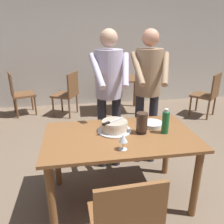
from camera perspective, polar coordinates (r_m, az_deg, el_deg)
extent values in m
plane|color=#7A6651|center=(2.60, 1.87, -20.82)|extent=(14.00, 14.00, 0.00)
cube|color=silver|center=(5.31, -5.34, 16.40)|extent=(10.00, 0.12, 2.70)
cube|color=brown|center=(2.19, 2.09, -6.21)|extent=(1.46, 0.84, 0.03)
cylinder|color=brown|center=(2.09, -15.10, -20.90)|extent=(0.07, 0.07, 0.72)
cylinder|color=brown|center=(2.33, 20.54, -16.74)|extent=(0.07, 0.07, 0.72)
cylinder|color=brown|center=(2.65, -13.85, -11.01)|extent=(0.07, 0.07, 0.72)
cylinder|color=brown|center=(2.84, 13.75, -8.72)|extent=(0.07, 0.07, 0.72)
cylinder|color=silver|center=(2.26, 0.63, -4.74)|extent=(0.34, 0.34, 0.01)
cylinder|color=beige|center=(2.24, 0.63, -3.56)|extent=(0.26, 0.26, 0.09)
cylinder|color=#A49984|center=(2.22, 0.64, -2.40)|extent=(0.25, 0.25, 0.01)
cube|color=silver|center=(2.23, 1.01, -2.03)|extent=(0.18, 0.13, 0.00)
cube|color=black|center=(2.14, -1.48, -2.94)|extent=(0.08, 0.06, 0.02)
cylinder|color=white|center=(2.42, 10.15, -3.35)|extent=(0.22, 0.22, 0.01)
cylinder|color=white|center=(2.41, 10.17, -3.14)|extent=(0.22, 0.22, 0.01)
cylinder|color=white|center=(2.41, 10.18, -2.92)|extent=(0.22, 0.22, 0.01)
cylinder|color=white|center=(2.40, 10.20, -2.70)|extent=(0.22, 0.22, 0.01)
cylinder|color=silver|center=(1.94, 2.82, -9.43)|extent=(0.07, 0.07, 0.00)
cylinder|color=silver|center=(1.92, 2.84, -8.47)|extent=(0.01, 0.01, 0.07)
cone|color=silver|center=(1.89, 2.88, -6.61)|extent=(0.08, 0.08, 0.07)
cylinder|color=#1E6B38|center=(2.24, 13.42, -2.63)|extent=(0.07, 0.07, 0.22)
cylinder|color=silver|center=(2.20, 13.68, 0.38)|extent=(0.04, 0.04, 0.03)
cylinder|color=black|center=(2.24, 7.48, -4.94)|extent=(0.10, 0.10, 0.03)
cylinder|color=#3F2D23|center=(2.19, 7.61, -2.46)|extent=(0.11, 0.11, 0.18)
cylinder|color=#2D2D38|center=(2.88, 1.06, -5.07)|extent=(0.11, 0.11, 0.95)
cylinder|color=#2D2D38|center=(2.86, -2.51, -5.31)|extent=(0.11, 0.11, 0.95)
cylinder|color=#B7ADC6|center=(2.63, -0.79, 9.68)|extent=(0.32, 0.32, 0.55)
sphere|color=tan|center=(2.59, -0.83, 18.30)|extent=(0.20, 0.20, 0.20)
cylinder|color=#B7ADC6|center=(2.47, 3.47, 10.63)|extent=(0.16, 0.42, 0.34)
cylinder|color=#B7ADC6|center=(2.43, -3.87, 10.43)|extent=(0.15, 0.42, 0.34)
cylinder|color=#2D2D38|center=(3.02, 10.17, -4.20)|extent=(0.11, 0.11, 0.95)
cylinder|color=#2D2D38|center=(2.99, 6.77, -4.24)|extent=(0.11, 0.11, 0.95)
cylinder|color=#997A5B|center=(2.78, 9.29, 9.98)|extent=(0.32, 0.32, 0.55)
sphere|color=tan|center=(2.74, 9.78, 18.14)|extent=(0.20, 0.20, 0.20)
cylinder|color=#997A5B|center=(2.62, 13.43, 10.68)|extent=(0.22, 0.41, 0.34)
cylinder|color=#997A5B|center=(2.57, 6.51, 10.90)|extent=(0.09, 0.42, 0.34)
cube|color=brown|center=(1.78, 2.46, -26.02)|extent=(0.46, 0.46, 0.04)
cylinder|color=brown|center=(2.10, 6.33, -25.85)|extent=(0.04, 0.04, 0.41)
cube|color=brown|center=(1.46, 4.83, -25.04)|extent=(0.44, 0.05, 0.45)
cube|color=brown|center=(4.78, 1.90, 8.46)|extent=(1.00, 0.70, 0.03)
cylinder|color=brown|center=(4.54, -2.74, 2.99)|extent=(0.07, 0.07, 0.71)
cylinder|color=brown|center=(4.71, 7.59, 3.48)|extent=(0.07, 0.07, 0.71)
cylinder|color=brown|center=(5.07, -3.49, 4.83)|extent=(0.07, 0.07, 0.71)
cylinder|color=brown|center=(5.22, 5.86, 5.22)|extent=(0.07, 0.07, 0.71)
cube|color=brown|center=(5.02, -21.59, 4.15)|extent=(0.56, 0.56, 0.04)
cylinder|color=brown|center=(5.28, -19.63, 2.59)|extent=(0.04, 0.04, 0.41)
cylinder|color=brown|center=(4.94, -18.87, 1.48)|extent=(0.04, 0.04, 0.41)
cylinder|color=brown|center=(5.24, -23.52, 1.94)|extent=(0.04, 0.04, 0.41)
cylinder|color=brown|center=(4.89, -23.03, 0.77)|extent=(0.04, 0.04, 0.41)
cube|color=brown|center=(4.95, -24.31, 6.48)|extent=(0.17, 0.43, 0.45)
cube|color=brown|center=(4.74, -11.95, 4.26)|extent=(0.59, 0.59, 0.04)
cylinder|color=brown|center=(4.75, -14.71, 1.19)|extent=(0.04, 0.04, 0.41)
cylinder|color=brown|center=(5.05, -12.64, 2.51)|extent=(0.04, 0.04, 0.41)
cylinder|color=brown|center=(4.58, -10.79, 0.78)|extent=(0.04, 0.04, 0.41)
cylinder|color=brown|center=(4.88, -8.88, 2.17)|extent=(0.04, 0.04, 0.41)
cube|color=brown|center=(4.59, -9.90, 7.03)|extent=(0.22, 0.41, 0.45)
cube|color=brown|center=(4.97, 22.27, 3.90)|extent=(0.62, 0.62, 0.04)
cylinder|color=brown|center=(4.93, 19.24, 1.40)|extent=(0.04, 0.04, 0.41)
cylinder|color=brown|center=(5.26, 20.74, 2.37)|extent=(0.04, 0.04, 0.41)
cylinder|color=brown|center=(4.82, 23.22, 0.45)|extent=(0.04, 0.04, 0.41)
cylinder|color=brown|center=(5.15, 24.50, 1.50)|extent=(0.04, 0.04, 0.41)
cube|color=brown|center=(4.86, 24.92, 6.16)|extent=(0.36, 0.31, 0.45)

